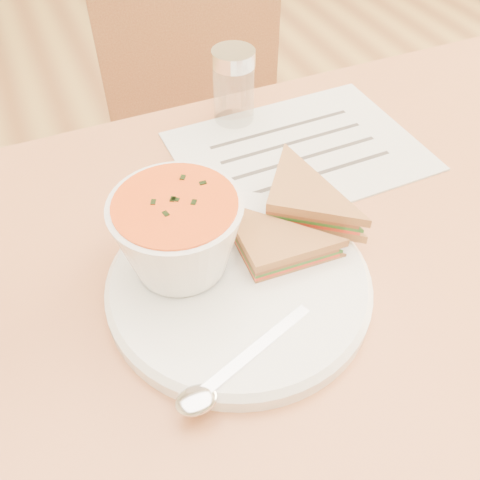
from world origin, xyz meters
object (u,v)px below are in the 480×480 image
chair_far (216,158)px  soup_bowl (179,238)px  condiment_shaker (234,87)px  dining_table (312,414)px  plate (239,285)px

chair_far → soup_bowl: (-0.24, -0.54, 0.36)m
soup_bowl → condiment_shaker: bearing=56.5°
soup_bowl → condiment_shaker: same height
soup_bowl → condiment_shaker: size_ratio=1.22×
dining_table → condiment_shaker: (-0.01, 0.29, 0.43)m
chair_far → plate: size_ratio=3.43×
plate → condiment_shaker: condiment_shaker is taller
dining_table → soup_bowl: (-0.17, 0.04, 0.43)m
condiment_shaker → dining_table: bearing=-88.2°
plate → soup_bowl: size_ratio=2.10×
plate → chair_far: bearing=71.3°
plate → soup_bowl: soup_bowl is taller
chair_far → condiment_shaker: size_ratio=8.78×
dining_table → soup_bowl: soup_bowl is taller
dining_table → condiment_shaker: bearing=91.8°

